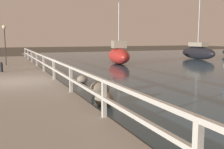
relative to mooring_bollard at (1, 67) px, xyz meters
name	(u,v)px	position (x,y,z in m)	size (l,w,h in m)	color
ground_plane	(15,88)	(0.50, -3.96, -0.58)	(120.00, 120.00, 0.00)	#4C473D
dock_walkway	(14,85)	(0.50, -3.96, -0.43)	(3.71, 36.00, 0.30)	#9E998E
railing	(54,66)	(2.26, -3.96, 0.36)	(0.10, 32.50, 0.93)	beige
boulder_water_edge	(99,88)	(3.47, -6.79, -0.30)	(0.73, 0.66, 0.55)	slate
boulder_mid_strip	(104,99)	(3.05, -8.38, -0.34)	(0.63, 0.56, 0.47)	slate
boulder_downstream	(102,89)	(3.60, -6.78, -0.36)	(0.58, 0.52, 0.44)	gray
boulder_upstream	(82,79)	(3.64, -3.92, -0.38)	(0.54, 0.48, 0.40)	gray
boulder_near_dock	(104,97)	(3.23, -7.89, -0.39)	(0.49, 0.44, 0.37)	gray
mooring_bollard	(1,67)	(0.00, 0.00, 0.00)	(0.18, 0.18, 0.56)	black
dock_lamp	(5,34)	(0.31, 4.20, 1.93)	(0.29, 0.29, 2.85)	#2D2D33
sailboat_red	(119,55)	(9.44, 4.64, 0.21)	(2.44, 4.77, 5.23)	red
sailboat_black	(198,52)	(19.26, 6.03, 0.21)	(1.50, 5.29, 6.54)	black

